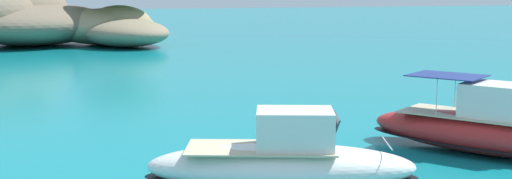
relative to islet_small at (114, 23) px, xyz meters
The scene contains 3 objects.
islet_small is the anchor object (origin of this frame).
motorboat_red 58.24m from the islet_small, 81.79° to the right, with size 8.00×9.75×3.07m.
motorboat_white 59.68m from the islet_small, 91.19° to the right, with size 9.55×5.67×2.70m.
Camera 1 is at (-8.47, -10.36, 6.68)m, focal length 47.10 mm.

